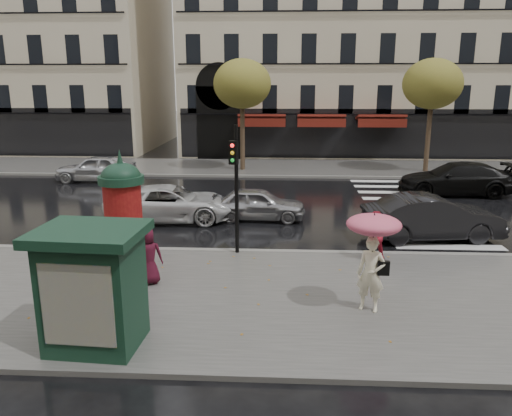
# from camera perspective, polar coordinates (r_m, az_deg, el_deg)

# --- Properties ---
(ground) EXTENTS (160.00, 160.00, 0.00)m
(ground) POSITION_cam_1_polar(r_m,az_deg,el_deg) (13.19, 1.08, -9.67)
(ground) COLOR black
(ground) RESTS_ON ground
(near_sidewalk) EXTENTS (90.00, 7.00, 0.12)m
(near_sidewalk) POSITION_cam_1_polar(r_m,az_deg,el_deg) (12.71, 1.00, -10.34)
(near_sidewalk) COLOR #474744
(near_sidewalk) RESTS_ON ground
(far_sidewalk) EXTENTS (90.00, 6.00, 0.12)m
(far_sidewalk) POSITION_cam_1_polar(r_m,az_deg,el_deg) (31.49, 2.25, 4.63)
(far_sidewalk) COLOR #474744
(far_sidewalk) RESTS_ON ground
(near_kerb) EXTENTS (90.00, 0.25, 0.14)m
(near_kerb) POSITION_cam_1_polar(r_m,az_deg,el_deg) (15.95, 1.45, -5.05)
(near_kerb) COLOR slate
(near_kerb) RESTS_ON ground
(far_kerb) EXTENTS (90.00, 0.25, 0.14)m
(far_kerb) POSITION_cam_1_polar(r_m,az_deg,el_deg) (28.54, 2.17, 3.63)
(far_kerb) COLOR slate
(far_kerb) RESTS_ON ground
(zebra_crossing) EXTENTS (3.60, 11.75, 0.01)m
(zebra_crossing) POSITION_cam_1_polar(r_m,az_deg,el_deg) (22.99, 17.04, 0.21)
(zebra_crossing) COLOR silver
(zebra_crossing) RESTS_ON ground
(bldg_far_corner) EXTENTS (26.00, 14.00, 22.90)m
(bldg_far_corner) POSITION_cam_1_polar(r_m,az_deg,el_deg) (42.83, 11.33, 22.05)
(bldg_far_corner) COLOR #B7A88C
(bldg_far_corner) RESTS_ON ground
(bldg_far_left) EXTENTS (24.00, 14.00, 22.90)m
(bldg_far_left) POSITION_cam_1_polar(r_m,az_deg,el_deg) (48.00, -26.56, 20.03)
(bldg_far_left) COLOR #B7A88C
(bldg_far_left) RESTS_ON ground
(tree_far_left) EXTENTS (3.40, 3.40, 6.64)m
(tree_far_left) POSITION_cam_1_polar(r_m,az_deg,el_deg) (30.13, -1.60, 13.96)
(tree_far_left) COLOR #38281C
(tree_far_left) RESTS_ON ground
(tree_far_right) EXTENTS (3.40, 3.40, 6.64)m
(tree_far_right) POSITION_cam_1_polar(r_m,az_deg,el_deg) (31.25, 19.52, 13.18)
(tree_far_right) COLOR #38281C
(tree_far_right) RESTS_ON ground
(woman_umbrella) EXTENTS (1.24, 1.24, 2.39)m
(woman_umbrella) POSITION_cam_1_polar(r_m,az_deg,el_deg) (11.73, 13.20, -4.27)
(woman_umbrella) COLOR #F1E8C6
(woman_umbrella) RESTS_ON near_sidewalk
(woman_red) EXTENTS (0.80, 0.66, 1.50)m
(woman_red) POSITION_cam_1_polar(r_m,az_deg,el_deg) (15.38, 13.33, -3.05)
(woman_red) COLOR maroon
(woman_red) RESTS_ON near_sidewalk
(man_burgundy) EXTENTS (0.84, 0.64, 1.54)m
(man_burgundy) POSITION_cam_1_polar(r_m,az_deg,el_deg) (13.50, -12.22, -5.36)
(man_burgundy) COLOR #420D1C
(man_burgundy) RESTS_ON near_sidewalk
(morris_column) EXTENTS (1.27, 1.27, 3.42)m
(morris_column) POSITION_cam_1_polar(r_m,az_deg,el_deg) (14.68, -14.93, -0.37)
(morris_column) COLOR #123021
(morris_column) RESTS_ON near_sidewalk
(traffic_light) EXTENTS (0.29, 0.39, 3.98)m
(traffic_light) POSITION_cam_1_polar(r_m,az_deg,el_deg) (15.10, -2.36, 3.52)
(traffic_light) COLOR black
(traffic_light) RESTS_ON near_sidewalk
(newsstand) EXTENTS (2.16, 1.86, 2.48)m
(newsstand) POSITION_cam_1_polar(r_m,az_deg,el_deg) (10.55, -18.08, -8.52)
(newsstand) COLOR #123021
(newsstand) RESTS_ON near_sidewalk
(car_silver) EXTENTS (3.80, 1.63, 1.28)m
(car_silver) POSITION_cam_1_polar(r_m,az_deg,el_deg) (19.75, 0.21, 0.49)
(car_silver) COLOR #9D9DA1
(car_silver) RESTS_ON ground
(car_darkgrey) EXTENTS (4.87, 2.19, 1.55)m
(car_darkgrey) POSITION_cam_1_polar(r_m,az_deg,el_deg) (18.29, 19.48, -1.03)
(car_darkgrey) COLOR black
(car_darkgrey) RESTS_ON ground
(car_white) EXTENTS (5.14, 2.68, 1.38)m
(car_white) POSITION_cam_1_polar(r_m,az_deg,el_deg) (19.90, -9.77, 0.54)
(car_white) COLOR silver
(car_white) RESTS_ON ground
(car_black) EXTENTS (5.46, 2.41, 1.56)m
(car_black) POSITION_cam_1_polar(r_m,az_deg,el_deg) (25.98, 21.86, 3.13)
(car_black) COLOR black
(car_black) RESTS_ON ground
(car_far_silver) EXTENTS (4.32, 1.80, 1.46)m
(car_far_silver) POSITION_cam_1_polar(r_m,az_deg,el_deg) (28.69, -17.82, 4.35)
(car_far_silver) COLOR #B8B9BD
(car_far_silver) RESTS_ON ground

